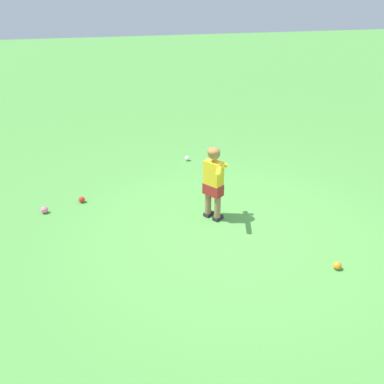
{
  "coord_description": "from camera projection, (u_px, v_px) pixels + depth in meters",
  "views": [
    {
      "loc": [
        -4.72,
        1.57,
        3.16
      ],
      "look_at": [
        0.43,
        0.47,
        0.45
      ],
      "focal_mm": 40.31,
      "sensor_mm": 36.0,
      "label": 1
    }
  ],
  "objects": [
    {
      "name": "play_ball_behind_batter",
      "position": [
        44.0,
        210.0,
        6.29
      ],
      "size": [
        0.1,
        0.1,
        0.1
      ],
      "primitive_type": "sphere",
      "color": "pink",
      "rests_on": "ground"
    },
    {
      "name": "ground_plane",
      "position": [
        233.0,
        232.0,
        5.85
      ],
      "size": [
        40.0,
        40.0,
        0.0
      ],
      "primitive_type": "plane",
      "color": "#519942"
    },
    {
      "name": "play_ball_midfield",
      "position": [
        82.0,
        200.0,
        6.58
      ],
      "size": [
        0.1,
        0.1,
        0.1
      ],
      "primitive_type": "sphere",
      "color": "red",
      "rests_on": "ground"
    },
    {
      "name": "child_batter",
      "position": [
        214.0,
        177.0,
        5.88
      ],
      "size": [
        0.61,
        0.36,
        1.08
      ],
      "color": "#232328",
      "rests_on": "ground"
    },
    {
      "name": "play_ball_center_lawn",
      "position": [
        337.0,
        266.0,
        5.1
      ],
      "size": [
        0.1,
        0.1,
        0.1
      ],
      "primitive_type": "sphere",
      "color": "orange",
      "rests_on": "ground"
    },
    {
      "name": "play_ball_by_bucket",
      "position": [
        187.0,
        158.0,
        8.03
      ],
      "size": [
        0.09,
        0.09,
        0.09
      ],
      "primitive_type": "sphere",
      "color": "white",
      "rests_on": "ground"
    }
  ]
}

